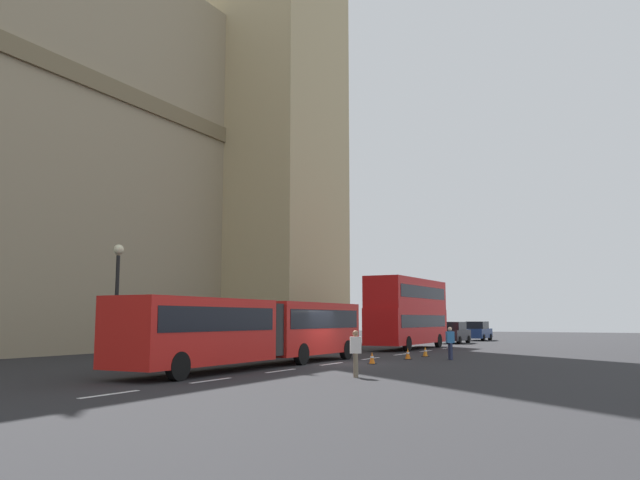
% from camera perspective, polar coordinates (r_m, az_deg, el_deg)
% --- Properties ---
extents(ground_plane, '(160.00, 160.00, 0.00)m').
position_cam_1_polar(ground_plane, '(30.89, 1.36, -10.97)').
color(ground_plane, '#262628').
extents(lane_centre_marking, '(34.40, 0.16, 0.01)m').
position_cam_1_polar(lane_centre_marking, '(32.64, 2.91, -10.75)').
color(lane_centre_marking, silver).
rests_on(lane_centre_marking, ground_plane).
extents(articulated_bus, '(16.19, 2.54, 2.90)m').
position_cam_1_polar(articulated_bus, '(28.62, -5.60, -7.76)').
color(articulated_bus, red).
rests_on(articulated_bus, ground_plane).
extents(double_decker_bus, '(10.37, 2.54, 4.90)m').
position_cam_1_polar(double_decker_bus, '(45.92, 7.86, -6.24)').
color(double_decker_bus, red).
rests_on(double_decker_bus, ground_plane).
extents(sedan_lead, '(4.40, 1.86, 1.85)m').
position_cam_1_polar(sedan_lead, '(57.14, 11.90, -8.11)').
color(sedan_lead, black).
rests_on(sedan_lead, ground_plane).
extents(sedan_trailing, '(4.40, 1.86, 1.85)m').
position_cam_1_polar(sedan_trailing, '(65.02, 13.95, -7.90)').
color(sedan_trailing, navy).
rests_on(sedan_trailing, ground_plane).
extents(traffic_cone_west, '(0.36, 0.36, 0.58)m').
position_cam_1_polar(traffic_cone_west, '(30.54, 4.68, -10.47)').
color(traffic_cone_west, black).
rests_on(traffic_cone_west, ground_plane).
extents(traffic_cone_middle, '(0.36, 0.36, 0.58)m').
position_cam_1_polar(traffic_cone_middle, '(34.24, 7.86, -10.05)').
color(traffic_cone_middle, black).
rests_on(traffic_cone_middle, ground_plane).
extents(traffic_cone_east, '(0.36, 0.36, 0.58)m').
position_cam_1_polar(traffic_cone_east, '(36.86, 9.39, -9.81)').
color(traffic_cone_east, black).
rests_on(traffic_cone_east, ground_plane).
extents(street_lamp, '(0.44, 0.44, 5.27)m').
position_cam_1_polar(street_lamp, '(28.43, -17.71, -4.82)').
color(street_lamp, black).
rests_on(street_lamp, ground_plane).
extents(pedestrian_near_cones, '(0.41, 0.47, 1.69)m').
position_cam_1_polar(pedestrian_near_cones, '(23.62, 3.20, -9.95)').
color(pedestrian_near_cones, '#726651').
rests_on(pedestrian_near_cones, ground_plane).
extents(pedestrian_by_kerb, '(0.44, 0.46, 1.69)m').
position_cam_1_polar(pedestrian_by_kerb, '(34.29, 11.56, -8.92)').
color(pedestrian_by_kerb, '#262D4C').
rests_on(pedestrian_by_kerb, ground_plane).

